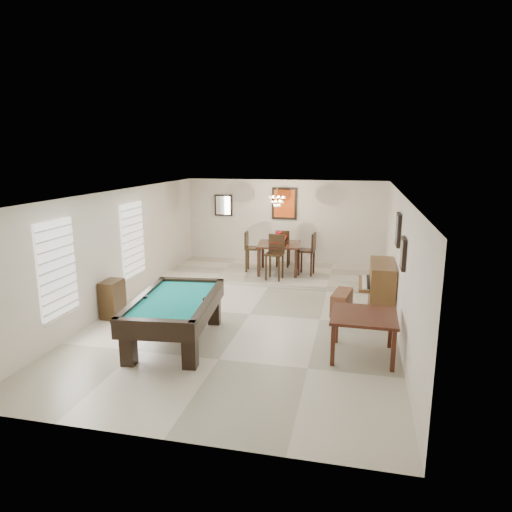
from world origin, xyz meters
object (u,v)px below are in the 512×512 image
at_px(apothecary_chest, 112,299).
at_px(flower_vase, 279,235).
at_px(chandelier, 277,197).
at_px(square_table, 363,335).
at_px(dining_chair_east, 306,254).
at_px(piano_bench, 342,302).
at_px(dining_chair_west, 253,251).
at_px(pool_table, 176,321).
at_px(dining_chair_north, 283,248).
at_px(upright_piano, 375,288).
at_px(dining_table, 279,256).
at_px(dining_chair_south, 275,258).

height_order(apothecary_chest, flower_vase, flower_vase).
xyz_separation_m(apothecary_chest, chandelier, (2.78, 3.98, 1.80)).
distance_m(square_table, dining_chair_east, 4.91).
bearing_deg(piano_bench, dining_chair_west, 134.71).
relative_size(pool_table, dining_chair_north, 2.27).
bearing_deg(dining_chair_north, upright_piano, 125.97).
distance_m(upright_piano, dining_chair_north, 4.14).
xyz_separation_m(square_table, upright_piano, (0.25, 2.19, 0.19)).
bearing_deg(upright_piano, dining_chair_west, 142.17).
height_order(square_table, chandelier, chandelier).
xyz_separation_m(square_table, piano_bench, (-0.43, 2.12, -0.14)).
bearing_deg(chandelier, dining_chair_east, -7.81).
relative_size(pool_table, dining_chair_west, 2.19).
xyz_separation_m(upright_piano, dining_chair_east, (-1.75, 2.47, 0.13)).
distance_m(upright_piano, dining_table, 3.55).
distance_m(upright_piano, chandelier, 4.01).
distance_m(dining_table, flower_vase, 0.59).
distance_m(dining_chair_west, dining_chair_east, 1.51).
distance_m(pool_table, dining_chair_west, 4.87).
height_order(dining_chair_north, dining_chair_west, dining_chair_west).
relative_size(upright_piano, dining_table, 1.19).
relative_size(dining_chair_south, dining_chair_west, 1.04).
bearing_deg(upright_piano, dining_chair_east, 125.27).
xyz_separation_m(flower_vase, dining_chair_south, (0.01, -0.71, -0.48)).
bearing_deg(apothecary_chest, dining_table, 53.78).
bearing_deg(pool_table, chandelier, 72.48).
bearing_deg(dining_chair_north, apothecary_chest, 57.01).
bearing_deg(upright_piano, dining_chair_north, 127.57).
bearing_deg(chandelier, piano_bench, -54.23).
relative_size(flower_vase, dining_chair_west, 0.21).
bearing_deg(square_table, apothecary_chest, 171.23).
xyz_separation_m(pool_table, flower_vase, (1.05, 4.83, 0.77)).
bearing_deg(upright_piano, square_table, -96.45).
distance_m(dining_chair_east, chandelier, 1.73).
bearing_deg(chandelier, dining_table, -46.77).
bearing_deg(dining_chair_south, chandelier, 102.42).
xyz_separation_m(dining_chair_north, chandelier, (-0.07, -0.69, 1.54)).
relative_size(pool_table, apothecary_chest, 3.11).
bearing_deg(dining_table, dining_chair_east, -2.53).
xyz_separation_m(piano_bench, chandelier, (-1.92, 2.66, 1.97)).
height_order(dining_chair_south, chandelier, chandelier).
relative_size(dining_chair_east, chandelier, 1.93).
bearing_deg(dining_chair_west, apothecary_chest, 147.56).
height_order(upright_piano, piano_bench, upright_piano).
xyz_separation_m(piano_bench, flower_vase, (-1.84, 2.58, 0.95)).
relative_size(dining_table, dining_chair_north, 1.05).
relative_size(piano_bench, dining_chair_east, 0.73).
distance_m(apothecary_chest, dining_table, 4.84).
height_order(flower_vase, chandelier, chandelier).
relative_size(piano_bench, dining_chair_south, 0.72).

